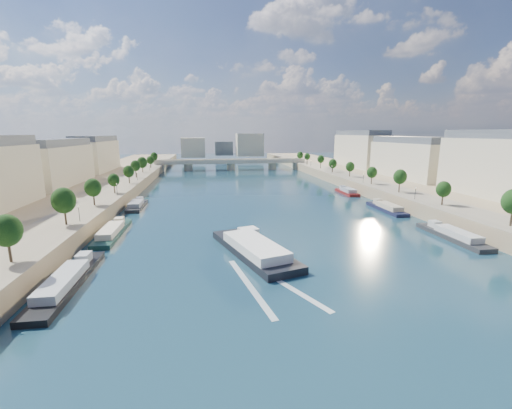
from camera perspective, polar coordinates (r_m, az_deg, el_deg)
name	(u,v)px	position (r m, az deg, el deg)	size (l,w,h in m)	color
ground	(259,209)	(127.29, 0.58, -0.76)	(700.00, 700.00, 0.00)	#0B2633
quay_left	(51,209)	(135.77, -31.00, -0.60)	(44.00, 520.00, 5.00)	#9E8460
quay_right	(436,197)	(155.16, 27.86, 1.09)	(44.00, 520.00, 5.00)	#9E8460
pave_left	(97,200)	(130.24, -25.02, 0.67)	(14.00, 520.00, 0.10)	gray
pave_right	(402,192)	(146.39, 23.21, 1.96)	(14.00, 520.00, 0.10)	gray
trees_left	(103,184)	(130.74, -24.15, 3.20)	(4.80, 268.80, 8.26)	#382B1E
trees_right	(386,175)	(153.17, 20.80, 4.60)	(4.80, 268.80, 8.26)	#382B1E
lamps_left	(101,197)	(119.07, -24.39, 1.11)	(0.36, 200.36, 4.28)	black
lamps_right	(386,183)	(147.97, 20.81, 3.31)	(0.36, 200.36, 4.28)	black
buildings_left	(22,165)	(150.13, -34.45, 5.46)	(16.00, 226.00, 23.20)	beige
buildings_right	(449,160)	(170.88, 29.50, 6.54)	(16.00, 226.00, 23.20)	beige
skyline	(228,146)	(343.18, -4.73, 9.65)	(79.00, 42.00, 22.00)	beige
bridge	(231,163)	(261.83, -4.19, 6.87)	(112.00, 12.00, 8.15)	#C1B79E
tour_barge	(254,249)	(80.45, -0.38, -7.41)	(18.31, 33.29, 4.35)	black
wake	(266,284)	(65.84, 1.71, -13.15)	(15.25, 25.79, 0.04)	silver
moored_barges_left	(80,268)	(79.50, -27.29, -9.38)	(5.00, 153.29, 3.60)	#171833
moored_barges_right	(441,231)	(109.48, 28.44, -3.88)	(5.00, 155.73, 3.60)	black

